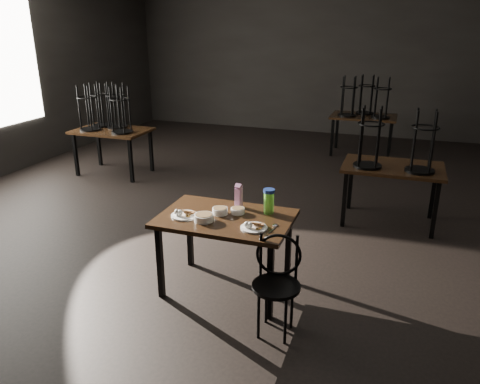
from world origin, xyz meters
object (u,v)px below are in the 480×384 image
at_px(juice_carton, 239,196).
at_px(bentwood_chair, 277,277).
at_px(water_bottle, 269,201).
at_px(main_table, 226,225).

relative_size(juice_carton, bentwood_chair, 0.29).
relative_size(juice_carton, water_bottle, 1.02).
height_order(main_table, juice_carton, juice_carton).
bearing_deg(main_table, bentwood_chair, -35.85).
height_order(juice_carton, bentwood_chair, juice_carton).
height_order(main_table, bentwood_chair, bentwood_chair).
bearing_deg(juice_carton, main_table, -97.25).
bearing_deg(main_table, juice_carton, 82.75).
bearing_deg(water_bottle, juice_carton, 171.55).
height_order(water_bottle, bentwood_chair, water_bottle).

